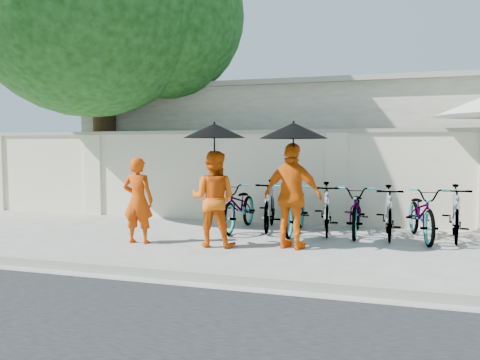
# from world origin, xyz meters

# --- Properties ---
(ground) EXTENTS (80.00, 80.00, 0.00)m
(ground) POSITION_xyz_m (0.00, 0.00, 0.00)
(ground) COLOR #ADADAD
(kerb) EXTENTS (40.00, 0.16, 0.12)m
(kerb) POSITION_xyz_m (0.00, -1.70, 0.06)
(kerb) COLOR gray
(kerb) RESTS_ON ground
(compound_wall) EXTENTS (20.00, 0.30, 2.00)m
(compound_wall) POSITION_xyz_m (1.00, 3.20, 1.00)
(compound_wall) COLOR beige
(compound_wall) RESTS_ON ground
(building_behind) EXTENTS (14.00, 6.00, 3.20)m
(building_behind) POSITION_xyz_m (2.00, 7.00, 1.60)
(building_behind) COLOR silver
(building_behind) RESTS_ON ground
(shade_tree) EXTENTS (6.70, 6.20, 8.20)m
(shade_tree) POSITION_xyz_m (-3.66, 2.97, 5.10)
(shade_tree) COLOR brown
(shade_tree) RESTS_ON ground
(monk_left) EXTENTS (0.58, 0.40, 1.52)m
(monk_left) POSITION_xyz_m (-1.18, 0.18, 0.76)
(monk_left) COLOR #CE3F06
(monk_left) RESTS_ON ground
(monk_center) EXTENTS (0.82, 0.65, 1.63)m
(monk_center) POSITION_xyz_m (0.19, 0.31, 0.81)
(monk_center) COLOR #E6580B
(monk_center) RESTS_ON ground
(parasol_center) EXTENTS (1.04, 1.04, 1.16)m
(parasol_center) POSITION_xyz_m (0.24, 0.23, 1.97)
(parasol_center) COLOR black
(parasol_center) RESTS_ON ground
(monk_right) EXTENTS (1.11, 0.70, 1.77)m
(monk_right) POSITION_xyz_m (1.51, 0.50, 0.88)
(monk_right) COLOR orange
(monk_right) RESTS_ON ground
(parasol_right) EXTENTS (1.13, 1.13, 1.09)m
(parasol_right) POSITION_xyz_m (1.53, 0.42, 1.96)
(parasol_right) COLOR black
(parasol_right) RESTS_ON ground
(bike_0) EXTENTS (0.71, 1.92, 1.00)m
(bike_0) POSITION_xyz_m (0.18, 1.92, 0.50)
(bike_0) COLOR gray
(bike_0) RESTS_ON ground
(bike_1) EXTENTS (0.69, 1.75, 1.03)m
(bike_1) POSITION_xyz_m (0.75, 2.09, 0.51)
(bike_1) COLOR gray
(bike_1) RESTS_ON ground
(bike_2) EXTENTS (0.67, 1.90, 0.99)m
(bike_2) POSITION_xyz_m (1.33, 1.88, 0.50)
(bike_2) COLOR gray
(bike_2) RESTS_ON ground
(bike_3) EXTENTS (0.68, 1.72, 1.00)m
(bike_3) POSITION_xyz_m (1.91, 2.02, 0.50)
(bike_3) COLOR gray
(bike_3) RESTS_ON ground
(bike_4) EXTENTS (0.65, 1.85, 0.97)m
(bike_4) POSITION_xyz_m (2.49, 2.08, 0.49)
(bike_4) COLOR gray
(bike_4) RESTS_ON ground
(bike_5) EXTENTS (0.50, 1.64, 0.98)m
(bike_5) POSITION_xyz_m (3.07, 1.88, 0.49)
(bike_5) COLOR gray
(bike_5) RESTS_ON ground
(bike_6) EXTENTS (0.90, 1.95, 0.99)m
(bike_6) POSITION_xyz_m (3.65, 1.89, 0.49)
(bike_6) COLOR gray
(bike_6) RESTS_ON ground
(bike_7) EXTENTS (0.64, 1.72, 1.01)m
(bike_7) POSITION_xyz_m (4.22, 2.02, 0.51)
(bike_7) COLOR gray
(bike_7) RESTS_ON ground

